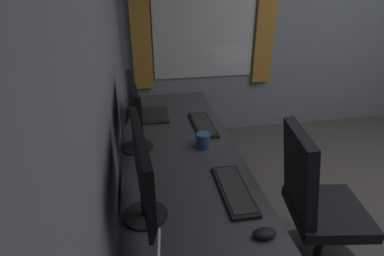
{
  "coord_description": "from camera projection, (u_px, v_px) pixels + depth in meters",
  "views": [
    {
      "loc": [
        -1.22,
        2.12,
        1.73
      ],
      "look_at": [
        0.32,
        1.85,
        0.95
      ],
      "focal_mm": 29.29,
      "sensor_mm": 36.0,
      "label": 1
    }
  ],
  "objects": [
    {
      "name": "desk",
      "position": [
        184.0,
        171.0,
        1.87
      ],
      "size": [
        2.34,
        0.71,
        0.73
      ],
      "color": "#38383D",
      "rests_on": "ground"
    },
    {
      "name": "office_chair",
      "position": [
        315.0,
        212.0,
        1.85
      ],
      "size": [
        0.56,
        0.58,
        0.97
      ],
      "color": "black",
      "rests_on": "ground"
    },
    {
      "name": "coffee_mug",
      "position": [
        203.0,
        140.0,
        1.98
      ],
      "size": [
        0.13,
        0.09,
        0.09
      ],
      "color": "#335193",
      "rests_on": "desk"
    },
    {
      "name": "mouse_main",
      "position": [
        265.0,
        233.0,
        1.31
      ],
      "size": [
        0.06,
        0.1,
        0.03
      ],
      "primitive_type": "ellipsoid",
      "color": "black",
      "rests_on": "desk"
    },
    {
      "name": "keyboard_spare",
      "position": [
        234.0,
        190.0,
        1.59
      ],
      "size": [
        0.42,
        0.14,
        0.02
      ],
      "color": "black",
      "rests_on": "desk"
    },
    {
      "name": "monitor_secondary",
      "position": [
        143.0,
        170.0,
        1.32
      ],
      "size": [
        0.57,
        0.2,
        0.43
      ],
      "color": "black",
      "rests_on": "desk"
    },
    {
      "name": "wall_right",
      "position": [
        325.0,
        16.0,
        3.52
      ],
      "size": [
        0.1,
        5.14,
        2.6
      ],
      "primitive_type": "cube",
      "color": "#8C939E",
      "rests_on": "ground"
    },
    {
      "name": "curtain_far",
      "position": [
        140.0,
        29.0,
        3.15
      ],
      "size": [
        0.05,
        0.2,
        1.25
      ],
      "primitive_type": "cube",
      "color": "gold"
    },
    {
      "name": "monitor_primary",
      "position": [
        135.0,
        111.0,
        1.88
      ],
      "size": [
        0.53,
        0.2,
        0.44
      ],
      "color": "black",
      "rests_on": "desk"
    },
    {
      "name": "keyboard_main",
      "position": [
        203.0,
        124.0,
        2.27
      ],
      "size": [
        0.42,
        0.15,
        0.02
      ],
      "color": "black",
      "rests_on": "desk"
    },
    {
      "name": "window_panel",
      "position": [
        204.0,
        26.0,
        3.28
      ],
      "size": [
        0.02,
        1.09,
        1.09
      ],
      "primitive_type": "cube",
      "color": "white"
    },
    {
      "name": "wall_back",
      "position": [
        88.0,
        93.0,
        1.24
      ],
      "size": [
        4.85,
        0.1,
        2.6
      ],
      "primitive_type": "cube",
      "color": "#8C939E",
      "rests_on": "ground"
    },
    {
      "name": "laptop_left",
      "position": [
        144.0,
        110.0,
        2.4
      ],
      "size": [
        0.32,
        0.32,
        0.22
      ],
      "color": "black",
      "rests_on": "desk"
    },
    {
      "name": "drawer_pedestal",
      "position": [
        183.0,
        226.0,
        1.9
      ],
      "size": [
        0.4,
        0.51,
        0.69
      ],
      "color": "#38383D",
      "rests_on": "ground"
    },
    {
      "name": "curtain_near",
      "position": [
        265.0,
        25.0,
        3.36
      ],
      "size": [
        0.05,
        0.2,
        1.25
      ],
      "primitive_type": "cube",
      "color": "gold"
    }
  ]
}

